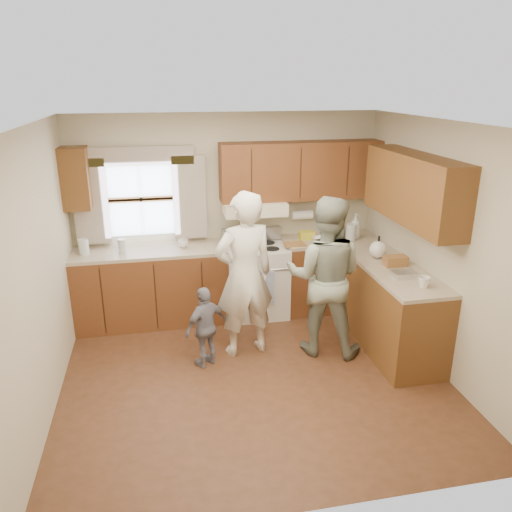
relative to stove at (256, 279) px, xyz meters
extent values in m
plane|color=#442915|center=(-0.30, -1.44, -0.47)|extent=(3.80, 3.80, 0.00)
plane|color=white|center=(-0.30, -1.44, 2.03)|extent=(3.80, 3.80, 0.00)
plane|color=beige|center=(-0.30, 0.31, 0.78)|extent=(3.80, 0.00, 3.80)
plane|color=beige|center=(-0.30, -3.19, 0.78)|extent=(3.80, 0.00, 3.80)
plane|color=beige|center=(-2.20, -1.44, 0.78)|extent=(0.00, 3.50, 3.50)
plane|color=beige|center=(1.60, -1.44, 0.78)|extent=(0.00, 3.50, 3.50)
cube|color=#4C2310|center=(-1.29, 0.01, -0.02)|extent=(1.82, 0.60, 0.90)
cube|color=#4C2310|center=(0.99, 0.01, -0.02)|extent=(1.22, 0.60, 0.90)
cube|color=#3D220E|center=(1.30, -1.11, -0.02)|extent=(0.60, 1.65, 0.90)
cube|color=tan|center=(-1.29, 0.01, 0.45)|extent=(1.82, 0.60, 0.04)
cube|color=tan|center=(0.99, 0.01, 0.45)|extent=(1.22, 0.60, 0.04)
cube|color=tan|center=(1.30, -1.11, 0.45)|extent=(0.60, 1.65, 0.04)
cube|color=#4C2310|center=(0.60, 0.15, 1.33)|extent=(2.00, 0.33, 0.70)
cube|color=#3D220E|center=(-2.05, 0.15, 1.33)|extent=(0.30, 0.33, 0.70)
cube|color=#3D220E|center=(1.43, -1.11, 1.33)|extent=(0.33, 1.65, 0.70)
cube|color=beige|center=(0.00, 0.08, 0.91)|extent=(0.76, 0.45, 0.15)
cube|color=silver|center=(-1.35, 0.29, 1.03)|extent=(0.90, 0.03, 0.90)
cube|color=gold|center=(-1.93, 0.24, 1.03)|extent=(0.40, 0.05, 1.02)
cube|color=gold|center=(-0.77, 0.24, 1.03)|extent=(0.40, 0.05, 1.02)
cube|color=gold|center=(-1.35, 0.24, 1.55)|extent=(1.30, 0.05, 0.22)
cylinder|color=white|center=(0.65, 0.21, 0.75)|extent=(0.27, 0.12, 0.12)
imported|color=silver|center=(-0.89, 0.03, 0.52)|extent=(0.16, 0.16, 0.10)
imported|color=silver|center=(1.29, -0.04, 0.64)|extent=(0.13, 0.13, 0.33)
imported|color=silver|center=(0.82, -0.10, 0.50)|extent=(0.29, 0.29, 0.06)
imported|color=silver|center=(1.34, -1.67, 0.53)|extent=(0.14, 0.14, 0.11)
cylinder|color=silver|center=(-2.03, 0.01, 0.56)|extent=(0.12, 0.12, 0.18)
cube|color=olive|center=(0.46, -0.14, 0.48)|extent=(0.25, 0.19, 0.02)
cube|color=gold|center=(0.67, 0.06, 0.52)|extent=(0.18, 0.13, 0.10)
cylinder|color=silver|center=(0.91, -0.04, 0.60)|extent=(0.14, 0.14, 0.25)
cylinder|color=silver|center=(1.20, -0.11, 0.58)|extent=(0.12, 0.12, 0.21)
sphere|color=silver|center=(1.26, -0.78, 0.57)|extent=(0.20, 0.20, 0.20)
cube|color=olive|center=(1.34, -1.06, 0.53)|extent=(0.25, 0.13, 0.11)
cube|color=silver|center=(1.29, -1.38, 0.50)|extent=(0.25, 0.17, 0.06)
cylinder|color=silver|center=(-1.60, -0.02, 0.55)|extent=(0.09, 0.09, 0.16)
cube|color=silver|center=(0.00, -0.01, -0.02)|extent=(0.76, 0.64, 0.90)
cube|color=#B7B7BC|center=(0.00, 0.25, 0.52)|extent=(0.76, 0.10, 0.16)
cylinder|color=#B7B7BC|center=(0.00, -0.33, 0.23)|extent=(0.68, 0.03, 0.03)
cube|color=#495EAC|center=(0.05, -0.35, 0.01)|extent=(0.22, 0.02, 0.42)
cylinder|color=black|center=(-0.18, 0.11, 0.44)|extent=(0.18, 0.18, 0.01)
cylinder|color=black|center=(0.18, 0.11, 0.44)|extent=(0.18, 0.18, 0.01)
cylinder|color=black|center=(-0.18, -0.14, 0.44)|extent=(0.18, 0.18, 0.01)
cylinder|color=black|center=(0.18, -0.14, 0.44)|extent=(0.18, 0.18, 0.01)
imported|color=silver|center=(-0.31, -0.94, 0.44)|extent=(0.74, 0.56, 1.81)
imported|color=#234029|center=(0.54, -1.06, 0.41)|extent=(1.04, 0.95, 1.75)
imported|color=gray|center=(-0.75, -1.12, -0.03)|extent=(0.55, 0.46, 0.88)
camera|label=1|loc=(-1.14, -5.76, 2.39)|focal=35.00mm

